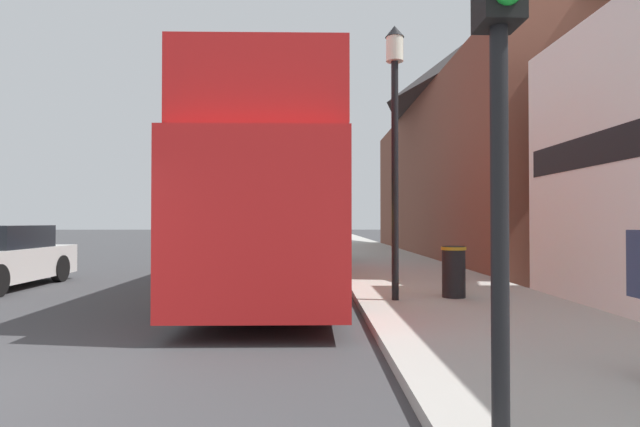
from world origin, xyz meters
TOP-DOWN VIEW (x-y plane):
  - ground_plane at (0.00, 21.00)m, footprint 144.00×144.00m
  - sidewalk at (6.61, 18.00)m, footprint 3.88×108.00m
  - brick_terrace_rear at (11.55, 18.59)m, footprint 6.00×22.10m
  - tour_bus at (3.06, 7.35)m, footprint 2.57×10.59m
  - parked_car_ahead_of_bus at (3.52, 15.15)m, footprint 1.86×4.18m
  - parked_car_far_side at (-3.58, 7.58)m, footprint 1.77×4.41m
  - traffic_signal at (5.08, -1.07)m, footprint 0.28×0.42m
  - lamp_post_nearest at (5.36, 4.84)m, footprint 0.35×0.35m
  - lamp_post_second at (5.05, 13.95)m, footprint 0.35×0.35m
  - lamp_post_third at (5.22, 23.06)m, footprint 0.35×0.35m
  - litter_bin at (6.54, 5.14)m, footprint 0.48×0.48m

SIDE VIEW (x-z plane):
  - ground_plane at x=0.00m, z-range 0.00..0.00m
  - sidewalk at x=6.61m, z-range 0.00..0.14m
  - litter_bin at x=6.54m, z-range 0.17..1.15m
  - parked_car_ahead_of_bus at x=3.52m, z-range -0.04..1.37m
  - parked_car_far_side at x=-3.58m, z-range -0.04..1.45m
  - tour_bus at x=3.06m, z-range -0.23..3.92m
  - traffic_signal at x=5.08m, z-range 0.99..4.60m
  - lamp_post_third at x=5.22m, z-range 1.00..5.41m
  - lamp_post_second at x=5.05m, z-range 1.03..5.71m
  - lamp_post_nearest at x=5.36m, z-range 1.07..6.18m
  - brick_terrace_rear at x=11.55m, z-range 0.00..10.37m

